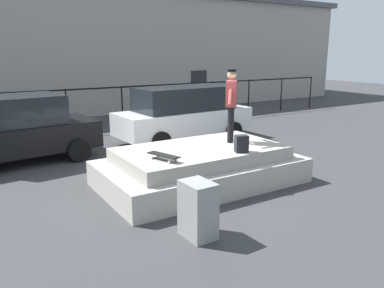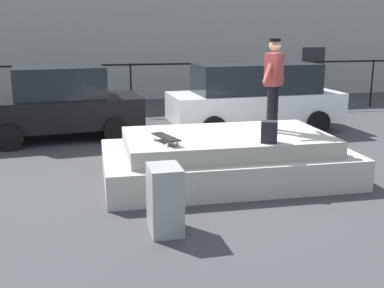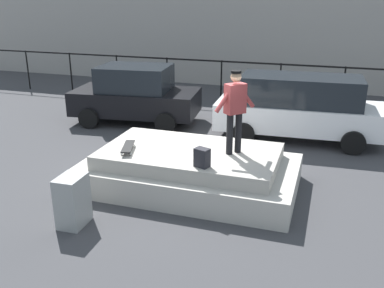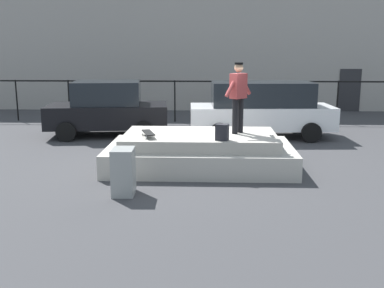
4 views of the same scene
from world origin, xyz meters
TOP-DOWN VIEW (x-y plane):
  - ground_plane at (0.00, 0.00)m, footprint 60.00×60.00m
  - concrete_ledge at (0.11, -0.47)m, footprint 4.62×2.65m
  - skateboarder at (1.04, -0.36)m, footprint 0.72×0.79m
  - skateboard at (-1.13, -0.96)m, footprint 0.43×0.79m
  - backpack at (0.63, -1.29)m, footprint 0.33×0.28m
  - car_black_sedan_near at (-3.15, 3.69)m, footprint 4.22×2.49m
  - car_white_hatchback_mid at (2.07, 3.59)m, footprint 4.82×2.22m
  - utility_box at (-1.42, -2.71)m, footprint 0.46×0.62m
  - fence_row at (-0.00, 6.80)m, footprint 24.06×0.06m
  - warehouse_building at (0.00, 14.12)m, footprint 35.37×8.22m

SIDE VIEW (x-z plane):
  - ground_plane at x=0.00m, z-range 0.00..0.00m
  - concrete_ledge at x=0.11m, z-range -0.04..0.83m
  - utility_box at x=-1.42m, z-range 0.00..0.97m
  - car_black_sedan_near at x=-3.15m, z-range 0.00..1.86m
  - skateboard at x=-1.13m, z-range 0.91..1.03m
  - car_white_hatchback_mid at x=2.07m, z-range 0.04..1.91m
  - backpack at x=0.63m, z-range 0.87..1.25m
  - fence_row at x=0.00m, z-range 0.35..2.04m
  - skateboarder at x=1.04m, z-range 1.01..2.76m
  - warehouse_building at x=0.00m, z-range 0.01..6.08m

